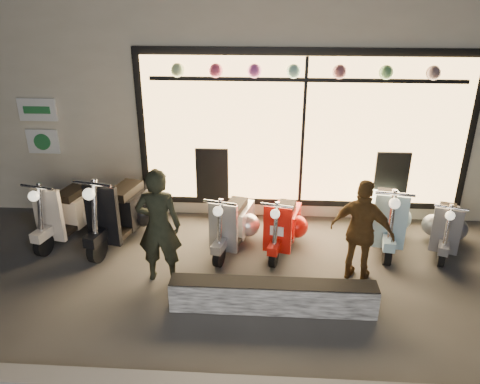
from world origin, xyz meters
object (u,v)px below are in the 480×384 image
(scooter_silver, at_px, (234,221))
(woman, at_px, (362,232))
(graffiti_barrier, at_px, (273,296))
(man, at_px, (159,226))
(scooter_red, at_px, (284,223))

(scooter_silver, height_order, woman, woman)
(graffiti_barrier, height_order, man, man)
(scooter_red, bearing_deg, scooter_silver, -165.80)
(scooter_red, relative_size, woman, 0.88)
(woman, bearing_deg, scooter_silver, -0.88)
(scooter_red, bearing_deg, man, -135.05)
(scooter_red, height_order, man, man)
(scooter_silver, xyz_separation_m, woman, (1.77, -0.87, 0.35))
(man, bearing_deg, scooter_red, -149.86)
(graffiti_barrier, distance_m, scooter_red, 1.66)
(graffiti_barrier, relative_size, scooter_red, 1.98)
(scooter_red, relative_size, man, 0.79)
(graffiti_barrier, bearing_deg, man, 158.52)
(scooter_silver, distance_m, scooter_red, 0.77)
(scooter_silver, distance_m, man, 1.45)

